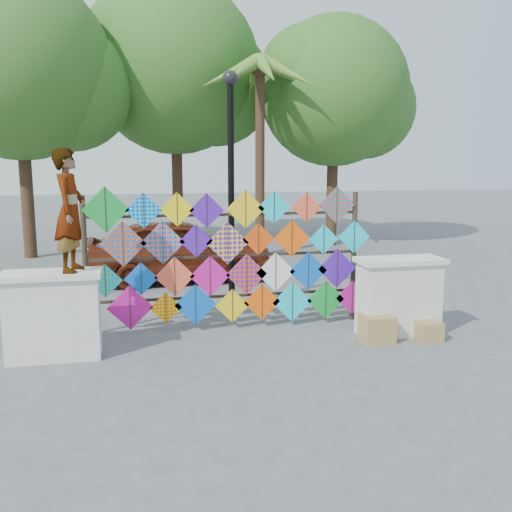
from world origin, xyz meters
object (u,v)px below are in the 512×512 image
(vendor_woman, at_px, (70,210))
(lamppost, at_px, (231,169))
(kite_rack, at_px, (231,259))
(sedan, at_px, (179,250))

(vendor_woman, bearing_deg, lamppost, -39.52)
(kite_rack, xyz_separation_m, lamppost, (0.23, 1.27, 1.49))
(sedan, bearing_deg, kite_rack, -174.71)
(kite_rack, relative_size, vendor_woman, 2.81)
(kite_rack, bearing_deg, lamppost, 79.72)
(sedan, bearing_deg, lamppost, -166.87)
(kite_rack, bearing_deg, sedan, 97.55)
(vendor_woman, relative_size, sedan, 0.40)
(vendor_woman, relative_size, lamppost, 0.39)
(kite_rack, relative_size, lamppost, 1.10)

